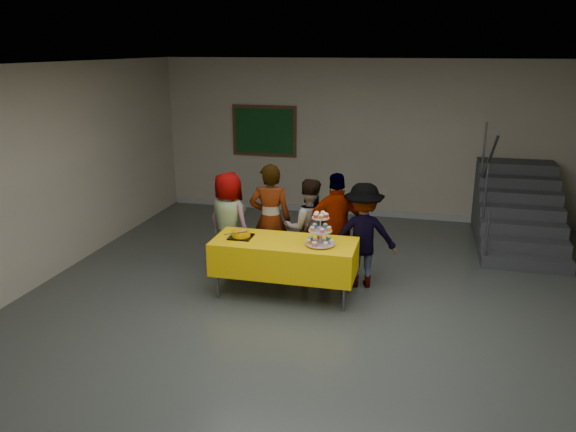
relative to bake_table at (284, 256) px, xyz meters
name	(u,v)px	position (x,y,z in m)	size (l,w,h in m)	color
room_shell	(316,153)	(0.59, -0.98, 1.57)	(10.00, 10.04, 3.02)	#4C514C
bake_table	(284,256)	(0.00, 0.00, 0.00)	(1.88, 0.78, 0.77)	#595960
cupcake_stand	(320,232)	(0.49, -0.07, 0.39)	(0.38, 0.38, 0.44)	silver
bear_cake	(241,233)	(-0.59, -0.01, 0.27)	(0.32, 0.36, 0.12)	black
schoolchild_a	(229,222)	(-1.00, 0.66, 0.19)	(0.73, 0.47, 1.49)	slate
schoolchild_b	(270,220)	(-0.38, 0.69, 0.26)	(0.60, 0.39, 1.64)	slate
schoolchild_c	(308,228)	(0.16, 0.74, 0.16)	(0.70, 0.55, 1.44)	slate
schoolchild_d	(337,228)	(0.59, 0.66, 0.23)	(0.92, 0.38, 1.56)	slate
schoolchild_e	(363,235)	(0.96, 0.58, 0.17)	(0.94, 0.54, 1.46)	slate
staircase	(516,213)	(3.29, 3.13, -0.07)	(1.30, 2.40, 2.04)	#424447
noticeboard	(264,131)	(-1.41, 3.97, 1.04)	(1.30, 0.05, 1.00)	#472B16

